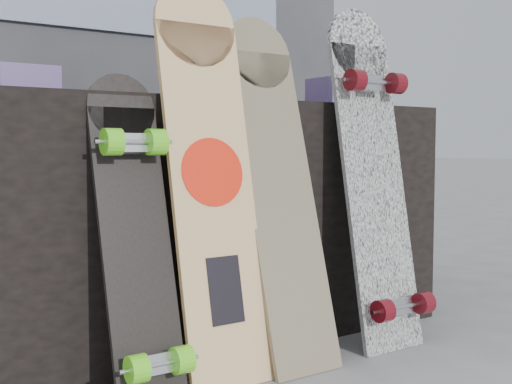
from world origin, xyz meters
TOP-DOWN VIEW (x-y plane):
  - ground at (0.00, 0.00)m, footprint 60.00×60.00m
  - vendor_table at (0.00, 0.50)m, footprint 1.60×0.60m
  - booth at (0.00, 1.35)m, footprint 2.40×0.22m
  - merch_box_purple at (-0.60, 0.60)m, footprint 0.18×0.12m
  - merch_box_small at (0.54, 0.51)m, footprint 0.14×0.14m
  - merch_box_flat at (0.21, 0.67)m, footprint 0.22×0.10m
  - longboard_geisha at (-0.23, 0.12)m, footprint 0.26×0.25m
  - longboard_celtic at (0.01, 0.13)m, footprint 0.24×0.31m
  - longboard_cascadia at (0.37, 0.09)m, footprint 0.25×0.29m
  - skateboard_dark at (-0.46, 0.10)m, footprint 0.19×0.29m

SIDE VIEW (x-z plane):
  - ground at x=0.00m, z-range 0.00..0.00m
  - vendor_table at x=0.00m, z-range 0.00..0.80m
  - skateboard_dark at x=-0.46m, z-range 0.01..0.86m
  - longboard_celtic at x=0.01m, z-range 0.03..1.09m
  - longboard_cascadia at x=0.37m, z-range 0.02..1.14m
  - longboard_geisha at x=-0.23m, z-range 0.03..1.16m
  - merch_box_flat at x=0.21m, z-range 0.80..0.86m
  - merch_box_purple at x=-0.60m, z-range 0.80..0.90m
  - merch_box_small at x=0.54m, z-range 0.80..0.92m
  - booth at x=0.00m, z-range 0.00..2.20m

